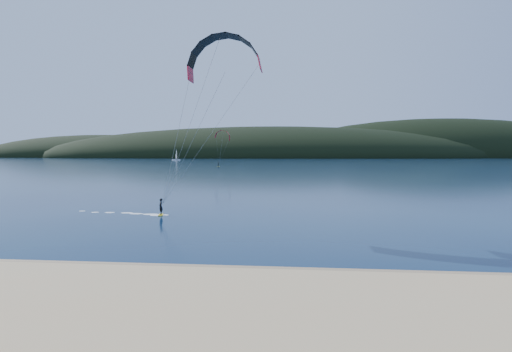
{
  "coord_description": "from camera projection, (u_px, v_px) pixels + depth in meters",
  "views": [
    {
      "loc": [
        6.8,
        -17.45,
        6.45
      ],
      "look_at": [
        4.05,
        10.0,
        5.0
      ],
      "focal_mm": 29.19,
      "sensor_mm": 36.0,
      "label": 1
    }
  ],
  "objects": [
    {
      "name": "wet_sand",
      "position": [
        173.0,
        271.0,
        22.82
      ],
      "size": [
        220.0,
        2.5,
        0.1
      ],
      "color": "#8B6F51",
      "rests_on": "ground"
    },
    {
      "name": "ground",
      "position": [
        142.0,
        300.0,
        18.35
      ],
      "size": [
        1800.0,
        1800.0,
        0.0
      ],
      "primitive_type": "plane",
      "color": "#071937",
      "rests_on": "ground"
    },
    {
      "name": "headland",
      "position": [
        294.0,
        158.0,
        758.86
      ],
      "size": [
        1200.0,
        310.0,
        140.0
      ],
      "color": "black",
      "rests_on": "ground"
    },
    {
      "name": "sailboat",
      "position": [
        176.0,
        160.0,
        430.46
      ],
      "size": [
        8.49,
        5.74,
        11.87
      ],
      "color": "white",
      "rests_on": "ground"
    },
    {
      "name": "kitesurfer_near",
      "position": [
        220.0,
        79.0,
        38.61
      ],
      "size": [
        21.95,
        7.13,
        16.31
      ],
      "color": "yellow",
      "rests_on": "ground"
    },
    {
      "name": "kitesurfer_far",
      "position": [
        222.0,
        138.0,
        214.59
      ],
      "size": [
        8.44,
        6.34,
        17.49
      ],
      "color": "yellow",
      "rests_on": "ground"
    }
  ]
}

